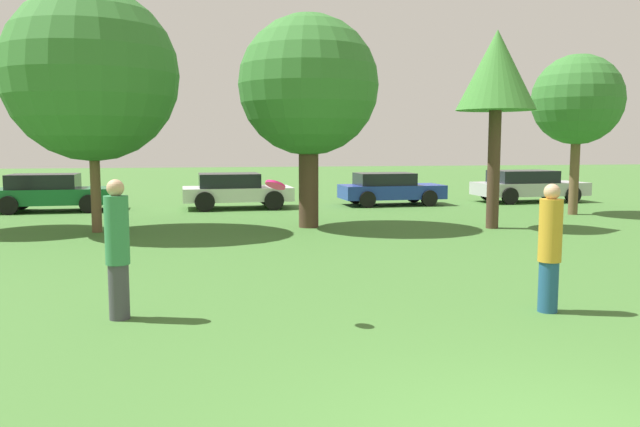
# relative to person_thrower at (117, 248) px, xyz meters

# --- Properties ---
(person_thrower) EXTENTS (0.32, 0.32, 1.88)m
(person_thrower) POSITION_rel_person_thrower_xyz_m (0.00, 0.00, 0.00)
(person_thrower) COLOR #3F3F47
(person_thrower) RESTS_ON ground
(person_catcher) EXTENTS (0.32, 0.32, 1.80)m
(person_catcher) POSITION_rel_person_thrower_xyz_m (5.85, -0.73, -0.05)
(person_catcher) COLOR navy
(person_catcher) RESTS_ON ground
(frisbee) EXTENTS (0.29, 0.26, 0.20)m
(frisbee) POSITION_rel_person_thrower_xyz_m (2.05, -0.59, 0.86)
(frisbee) COLOR #F21E72
(tree_1) EXTENTS (4.49, 4.49, 6.37)m
(tree_1) POSITION_rel_person_thrower_xyz_m (-1.63, 8.83, 3.16)
(tree_1) COLOR brown
(tree_1) RESTS_ON ground
(tree_2) EXTENTS (3.86, 3.86, 5.88)m
(tree_2) POSITION_rel_person_thrower_xyz_m (4.07, 8.78, 2.95)
(tree_2) COLOR #473323
(tree_2) RESTS_ON ground
(tree_3) EXTENTS (2.16, 2.16, 5.41)m
(tree_3) POSITION_rel_person_thrower_xyz_m (9.06, 7.62, 3.27)
(tree_3) COLOR #473323
(tree_3) RESTS_ON ground
(tree_4) EXTENTS (2.93, 2.93, 5.25)m
(tree_4) POSITION_rel_person_thrower_xyz_m (13.26, 10.33, 2.79)
(tree_4) COLOR brown
(tree_4) RESTS_ON ground
(parked_car_green) EXTENTS (4.12, 2.02, 1.30)m
(parked_car_green) POSITION_rel_person_thrower_xyz_m (-4.02, 14.60, -0.29)
(parked_car_green) COLOR #196633
(parked_car_green) RESTS_ON ground
(parked_car_white) EXTENTS (3.95, 2.19, 1.27)m
(parked_car_white) POSITION_rel_person_thrower_xyz_m (2.31, 14.43, -0.29)
(parked_car_white) COLOR silver
(parked_car_white) RESTS_ON ground
(parked_car_blue) EXTENTS (3.94, 1.93, 1.23)m
(parked_car_blue) POSITION_rel_person_thrower_xyz_m (8.21, 14.58, -0.32)
(parked_car_blue) COLOR #1E389E
(parked_car_blue) RESTS_ON ground
(parked_car_silver) EXTENTS (4.45, 2.08, 1.27)m
(parked_car_silver) POSITION_rel_person_thrower_xyz_m (14.08, 14.82, -0.29)
(parked_car_silver) COLOR #B2B2B7
(parked_car_silver) RESTS_ON ground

